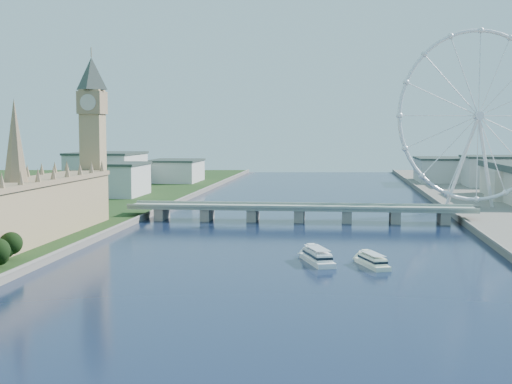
# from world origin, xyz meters

# --- Properties ---
(parliament_range) EXTENTS (24.00, 200.00, 70.00)m
(parliament_range) POSITION_xyz_m (-128.00, 170.00, 18.48)
(parliament_range) COLOR tan
(parliament_range) RESTS_ON ground
(big_ben) EXTENTS (20.02, 20.02, 110.00)m
(big_ben) POSITION_xyz_m (-128.00, 278.00, 66.57)
(big_ben) COLOR tan
(big_ben) RESTS_ON ground
(westminster_bridge) EXTENTS (220.00, 22.00, 9.50)m
(westminster_bridge) POSITION_xyz_m (0.00, 300.00, 6.63)
(westminster_bridge) COLOR gray
(westminster_bridge) RESTS_ON ground
(london_eye) EXTENTS (113.60, 39.12, 124.30)m
(london_eye) POSITION_xyz_m (119.98, 355.08, 67.52)
(london_eye) COLOR silver
(london_eye) RESTS_ON ground
(city_skyline) EXTENTS (505.00, 280.00, 32.00)m
(city_skyline) POSITION_xyz_m (39.22, 560.08, 16.96)
(city_skyline) COLOR beige
(city_skyline) RESTS_ON ground
(tour_boat_near) EXTENTS (18.22, 33.49, 7.21)m
(tour_boat_near) POSITION_xyz_m (15.57, 155.55, 0.00)
(tour_boat_near) COLOR white
(tour_boat_near) RESTS_ON ground
(tour_boat_far) EXTENTS (16.00, 28.63, 6.14)m
(tour_boat_far) POSITION_xyz_m (39.15, 150.34, 0.00)
(tour_boat_far) COLOR white
(tour_boat_far) RESTS_ON ground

